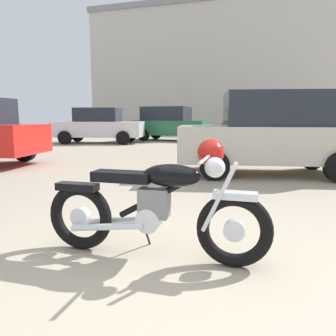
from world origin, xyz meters
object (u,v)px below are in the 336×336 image
Objects in this scene: vintage_motorcycle at (159,204)px; red_hatchback_near at (169,123)px; pale_sedan_back at (285,129)px; silver_sedan_mid at (99,126)px; white_estate_far at (273,133)px.

red_hatchback_near is at bearing 104.78° from vintage_motorcycle.
pale_sedan_back is 7.11m from red_hatchback_near.
silver_sedan_mid is (-6.40, 11.71, 0.34)m from vintage_motorcycle.
vintage_motorcycle is 4.94m from white_estate_far.
pale_sedan_back is (0.66, 4.91, -0.08)m from white_estate_far.
pale_sedan_back is at bearing -106.64° from white_estate_far.
pale_sedan_back is 8.51m from silver_sedan_mid.
silver_sedan_mid is (-7.61, 6.94, -0.08)m from white_estate_far.
silver_sedan_mid is at bearing -51.41° from white_estate_far.
white_estate_far is (1.21, 4.77, 0.43)m from vintage_motorcycle.
red_hatchback_near is (-4.78, 9.51, 0.00)m from white_estate_far.
white_estate_far is 0.93× the size of pale_sedan_back.
pale_sedan_back is (1.86, 9.68, 0.34)m from vintage_motorcycle.
vintage_motorcycle is 13.35m from silver_sedan_mid.
vintage_motorcycle is at bearing -71.97° from silver_sedan_mid.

